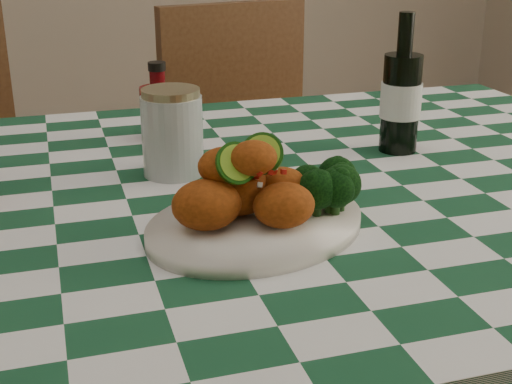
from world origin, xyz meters
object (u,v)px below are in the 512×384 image
object	(u,v)px
fried_chicken_pile	(251,181)
beer_bottle	(402,83)
wooden_chair_right	(266,189)
mason_jar	(172,132)
ketchup_bottle	(159,101)
plate	(256,225)

from	to	relation	value
fried_chicken_pile	beer_bottle	xyz separation A→B (m)	(0.34, 0.26, 0.05)
beer_bottle	wooden_chair_right	distance (m)	0.78
fried_chicken_pile	mason_jar	xyz separation A→B (m)	(-0.05, 0.25, -0.00)
ketchup_bottle	wooden_chair_right	world-z (taller)	wooden_chair_right
fried_chicken_pile	mason_jar	size ratio (longest dim) A/B	1.20
mason_jar	fried_chicken_pile	bearing A→B (deg)	-77.74
ketchup_bottle	beer_bottle	xyz separation A→B (m)	(0.39, -0.19, 0.05)
mason_jar	wooden_chair_right	bearing A→B (deg)	61.18
beer_bottle	wooden_chair_right	world-z (taller)	beer_bottle
beer_bottle	mason_jar	bearing A→B (deg)	-178.87
plate	ketchup_bottle	world-z (taller)	ketchup_bottle
fried_chicken_pile	wooden_chair_right	world-z (taller)	wooden_chair_right
plate	ketchup_bottle	size ratio (longest dim) A/B	2.17
ketchup_bottle	fried_chicken_pile	bearing A→B (deg)	-84.58
plate	beer_bottle	world-z (taller)	beer_bottle
fried_chicken_pile	beer_bottle	bearing A→B (deg)	37.12
ketchup_bottle	mason_jar	distance (m)	0.20
plate	wooden_chair_right	xyz separation A→B (m)	(0.30, 0.91, -0.32)
ketchup_bottle	wooden_chair_right	bearing A→B (deg)	52.62
fried_chicken_pile	wooden_chair_right	bearing A→B (deg)	71.27
ketchup_bottle	mason_jar	xyz separation A→B (m)	(-0.01, -0.20, -0.00)
fried_chicken_pile	beer_bottle	distance (m)	0.43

